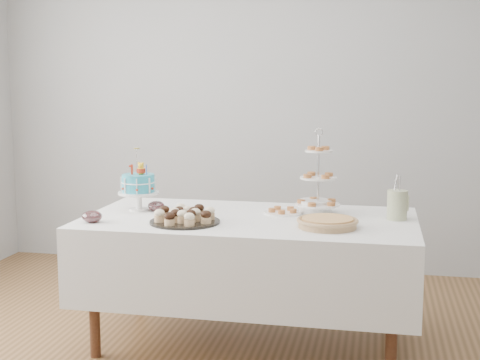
% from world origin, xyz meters
% --- Properties ---
extents(walls, '(5.04, 4.04, 2.70)m').
position_xyz_m(walls, '(0.00, 0.00, 1.35)').
color(walls, '#9DA0A2').
rests_on(walls, floor).
extents(table, '(1.92, 1.02, 0.77)m').
position_xyz_m(table, '(0.00, 0.30, 0.54)').
color(table, silver).
rests_on(table, floor).
extents(birthday_cake, '(0.25, 0.25, 0.38)m').
position_xyz_m(birthday_cake, '(-0.70, 0.36, 0.87)').
color(birthday_cake, white).
rests_on(birthday_cake, table).
extents(cupcake_tray, '(0.39, 0.39, 0.09)m').
position_xyz_m(cupcake_tray, '(-0.32, 0.07, 0.81)').
color(cupcake_tray, black).
rests_on(cupcake_tray, table).
extents(pie, '(0.34, 0.34, 0.05)m').
position_xyz_m(pie, '(0.47, 0.12, 0.80)').
color(pie, tan).
rests_on(pie, table).
extents(tiered_stand, '(0.26, 0.26, 0.51)m').
position_xyz_m(tiered_stand, '(0.38, 0.49, 0.98)').
color(tiered_stand, silver).
rests_on(tiered_stand, table).
extents(plate_stack, '(0.20, 0.20, 0.08)m').
position_xyz_m(plate_stack, '(0.36, 0.52, 0.81)').
color(plate_stack, white).
rests_on(plate_stack, table).
extents(pastry_plate, '(0.23, 0.23, 0.03)m').
position_xyz_m(pastry_plate, '(0.18, 0.45, 0.79)').
color(pastry_plate, white).
rests_on(pastry_plate, table).
extents(jam_bowl_a, '(0.11, 0.11, 0.07)m').
position_xyz_m(jam_bowl_a, '(-0.84, -0.01, 0.80)').
color(jam_bowl_a, silver).
rests_on(jam_bowl_a, table).
extents(jam_bowl_b, '(0.10, 0.10, 0.06)m').
position_xyz_m(jam_bowl_b, '(-0.60, 0.38, 0.80)').
color(jam_bowl_b, silver).
rests_on(jam_bowl_b, table).
extents(utensil_pitcher, '(0.12, 0.12, 0.26)m').
position_xyz_m(utensil_pitcher, '(0.84, 0.41, 0.86)').
color(utensil_pitcher, beige).
rests_on(utensil_pitcher, table).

